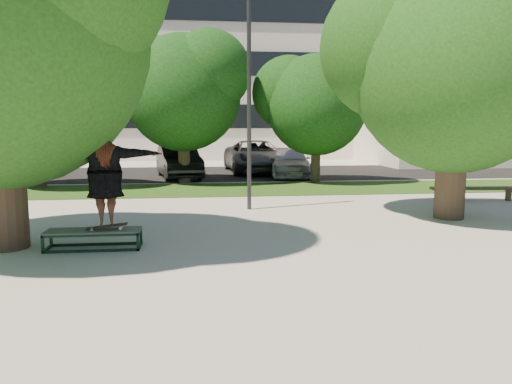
{
  "coord_description": "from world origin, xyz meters",
  "views": [
    {
      "loc": [
        -0.48,
        -9.07,
        2.39
      ],
      "look_at": [
        0.67,
        0.6,
        1.09
      ],
      "focal_mm": 35.0,
      "sensor_mm": 36.0,
      "label": 1
    }
  ],
  "objects": [
    {
      "name": "ground",
      "position": [
        0.0,
        0.0,
        0.0
      ],
      "size": [
        120.0,
        120.0,
        0.0
      ],
      "primitive_type": "plane",
      "color": "#AFABA1",
      "rests_on": "ground"
    },
    {
      "name": "grass_strip",
      "position": [
        1.0,
        9.5,
        0.01
      ],
      "size": [
        30.0,
        4.0,
        0.02
      ],
      "primitive_type": "cube",
      "color": "#163F12",
      "rests_on": "ground"
    },
    {
      "name": "asphalt_strip",
      "position": [
        0.0,
        16.0,
        0.01
      ],
      "size": [
        40.0,
        8.0,
        0.01
      ],
      "primitive_type": "cube",
      "color": "black",
      "rests_on": "ground"
    },
    {
      "name": "tree_right",
      "position": [
        5.92,
        3.08,
        4.09
      ],
      "size": [
        6.24,
        5.33,
        6.51
      ],
      "color": "#38281E",
      "rests_on": "ground"
    },
    {
      "name": "bg_tree_left",
      "position": [
        -6.57,
        11.07,
        3.73
      ],
      "size": [
        5.28,
        4.51,
        5.77
      ],
      "color": "#38281E",
      "rests_on": "ground"
    },
    {
      "name": "bg_tree_mid",
      "position": [
        -1.08,
        12.08,
        4.02
      ],
      "size": [
        5.76,
        4.92,
        6.24
      ],
      "color": "#38281E",
      "rests_on": "ground"
    },
    {
      "name": "bg_tree_right",
      "position": [
        4.43,
        11.57,
        3.49
      ],
      "size": [
        5.04,
        4.31,
        5.43
      ],
      "color": "#38281E",
      "rests_on": "ground"
    },
    {
      "name": "lamppost",
      "position": [
        1.0,
        5.0,
        3.15
      ],
      "size": [
        0.25,
        0.15,
        6.11
      ],
      "color": "#2D2D30",
      "rests_on": "ground"
    },
    {
      "name": "office_building",
      "position": [
        -2.0,
        31.98,
        8.0
      ],
      "size": [
        30.0,
        14.12,
        16.0
      ],
      "color": "silver",
      "rests_on": "ground"
    },
    {
      "name": "side_building",
      "position": [
        18.0,
        22.0,
        4.0
      ],
      "size": [
        15.0,
        10.0,
        8.0
      ],
      "primitive_type": "cube",
      "color": "silver",
      "rests_on": "ground"
    },
    {
      "name": "grind_box",
      "position": [
        -2.5,
        0.74,
        0.19
      ],
      "size": [
        1.8,
        0.6,
        0.38
      ],
      "color": "black",
      "rests_on": "ground"
    },
    {
      "name": "skater_rig",
      "position": [
        -2.24,
        0.74,
        1.34
      ],
      "size": [
        2.26,
        1.01,
        1.86
      ],
      "rotation": [
        0.0,
        0.0,
        3.34
      ],
      "color": "white",
      "rests_on": "grind_box"
    },
    {
      "name": "bench",
      "position": [
        8.36,
        5.73,
        0.37
      ],
      "size": [
        2.91,
        0.61,
        0.44
      ],
      "rotation": [
        0.0,
        0.0,
        -0.08
      ],
      "color": "brown",
      "rests_on": "ground"
    },
    {
      "name": "car_silver_a",
      "position": [
        -8.9,
        16.44,
        0.71
      ],
      "size": [
        2.2,
        4.34,
        1.42
      ],
      "primitive_type": "imported",
      "rotation": [
        0.0,
        0.0,
        -0.13
      ],
      "color": "#B0B1B5",
      "rests_on": "asphalt_strip"
    },
    {
      "name": "car_dark",
      "position": [
        -1.3,
        13.93,
        0.75
      ],
      "size": [
        2.38,
        4.77,
        1.5
      ],
      "primitive_type": "imported",
      "rotation": [
        0.0,
        0.0,
        0.18
      ],
      "color": "black",
      "rests_on": "asphalt_strip"
    },
    {
      "name": "car_grey",
      "position": [
        2.5,
        16.22,
        0.82
      ],
      "size": [
        3.04,
        6.02,
        1.63
      ],
      "primitive_type": "imported",
      "rotation": [
        0.0,
        0.0,
        0.06
      ],
      "color": "#515156",
      "rests_on": "asphalt_strip"
    },
    {
      "name": "car_silver_b",
      "position": [
        3.85,
        14.06,
        0.65
      ],
      "size": [
        2.19,
        4.64,
        1.31
      ],
      "primitive_type": "imported",
      "rotation": [
        0.0,
        0.0,
        -0.08
      ],
      "color": "#AAAAAE",
      "rests_on": "asphalt_strip"
    }
  ]
}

